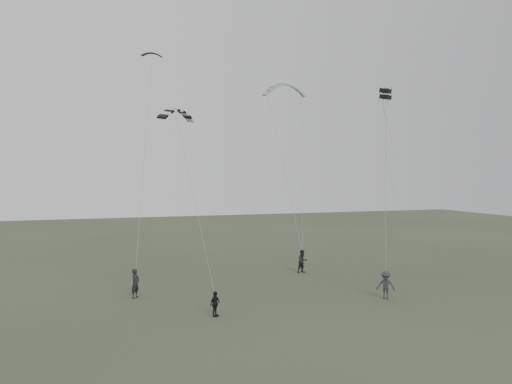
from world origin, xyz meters
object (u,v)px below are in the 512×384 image
object	(u,v)px
flyer_far	(386,285)
kite_box	(385,94)
kite_striped	(177,110)
flyer_right	(303,261)
flyer_left	(135,283)
kite_pale_large	(285,85)
flyer_center	(215,304)
kite_dark_small	(152,53)

from	to	relation	value
flyer_far	kite_box	distance (m)	13.77
kite_striped	flyer_right	bearing A→B (deg)	-19.27
flyer_left	flyer_right	distance (m)	14.99
kite_pale_large	kite_box	xyz separation A→B (m)	(2.52, -13.47, -2.81)
flyer_right	flyer_far	xyz separation A→B (m)	(1.63, -10.08, -0.04)
flyer_center	kite_dark_small	size ratio (longest dim) A/B	0.87
kite_dark_small	kite_box	bearing A→B (deg)	-39.68
kite_striped	kite_box	size ratio (longest dim) A/B	4.16
flyer_left	kite_pale_large	bearing A→B (deg)	-14.01
flyer_far	kite_striped	xyz separation A→B (m)	(-12.90, 6.89, 12.08)
flyer_right	flyer_far	distance (m)	10.21
flyer_right	kite_striped	world-z (taller)	kite_striped
flyer_left	flyer_center	xyz separation A→B (m)	(4.07, -6.07, -0.24)
kite_box	kite_pale_large	bearing A→B (deg)	65.75
flyer_right	kite_box	distance (m)	15.50
flyer_right	flyer_center	size ratio (longest dim) A/B	1.31
kite_dark_small	flyer_right	bearing A→B (deg)	-21.35
flyer_left	kite_striped	bearing A→B (deg)	-28.17
flyer_far	kite_pale_large	xyz separation A→B (m)	(-0.80, 16.34, 16.16)
kite_striped	kite_box	world-z (taller)	kite_box
flyer_left	flyer_center	world-z (taller)	flyer_left
flyer_right	kite_striped	size ratio (longest dim) A/B	0.65
flyer_left	flyer_right	size ratio (longest dim) A/B	1.01
flyer_left	kite_striped	xyz separation A→B (m)	(3.08, 1.17, 12.03)
kite_dark_small	flyer_far	bearing A→B (deg)	-49.60
kite_striped	flyer_center	bearing A→B (deg)	-117.24
flyer_center	flyer_far	size ratio (longest dim) A/B	0.80
flyer_center	flyer_far	xyz separation A→B (m)	(11.91, 0.35, 0.19)
flyer_left	flyer_far	distance (m)	16.97
flyer_center	flyer_far	world-z (taller)	flyer_far
kite_pale_large	kite_striped	distance (m)	15.89
kite_dark_small	kite_striped	size ratio (longest dim) A/B	0.57
flyer_far	kite_box	bearing A→B (deg)	99.31
flyer_left	kite_striped	distance (m)	12.47
flyer_far	flyer_center	bearing A→B (deg)	-138.14
flyer_right	kite_dark_small	distance (m)	21.65
flyer_center	flyer_right	bearing A→B (deg)	5.32
flyer_center	kite_striped	world-z (taller)	kite_striped
kite_dark_small	kite_pale_large	distance (m)	13.33
flyer_far	kite_striped	distance (m)	18.97
kite_dark_small	kite_striped	bearing A→B (deg)	-87.39
flyer_far	flyer_right	bearing A→B (deg)	139.39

